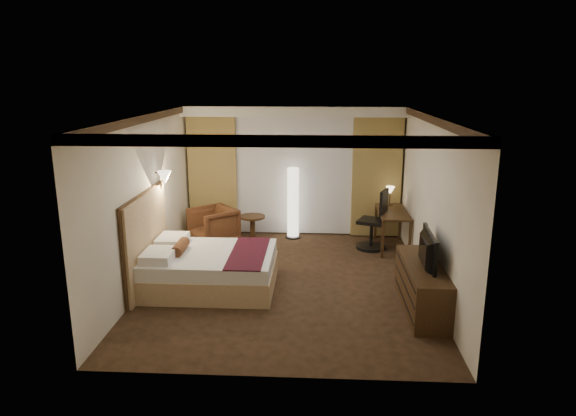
# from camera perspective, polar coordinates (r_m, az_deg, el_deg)

# --- Properties ---
(floor) EXTENTS (4.50, 5.50, 0.01)m
(floor) POSITION_cam_1_polar(r_m,az_deg,el_deg) (8.50, -0.15, -8.21)
(floor) COLOR black
(floor) RESTS_ON ground
(ceiling) EXTENTS (4.50, 5.50, 0.01)m
(ceiling) POSITION_cam_1_polar(r_m,az_deg,el_deg) (7.87, -0.16, 10.26)
(ceiling) COLOR white
(ceiling) RESTS_ON back_wall
(back_wall) EXTENTS (4.50, 0.02, 2.70)m
(back_wall) POSITION_cam_1_polar(r_m,az_deg,el_deg) (10.76, 0.70, 4.14)
(back_wall) COLOR beige
(back_wall) RESTS_ON floor
(left_wall) EXTENTS (0.02, 5.50, 2.70)m
(left_wall) POSITION_cam_1_polar(r_m,az_deg,el_deg) (8.51, -15.47, 0.84)
(left_wall) COLOR beige
(left_wall) RESTS_ON floor
(right_wall) EXTENTS (0.02, 5.50, 2.70)m
(right_wall) POSITION_cam_1_polar(r_m,az_deg,el_deg) (8.26, 15.62, 0.44)
(right_wall) COLOR beige
(right_wall) RESTS_ON floor
(crown_molding) EXTENTS (4.50, 5.50, 0.12)m
(crown_molding) POSITION_cam_1_polar(r_m,az_deg,el_deg) (7.87, -0.16, 9.83)
(crown_molding) COLOR black
(crown_molding) RESTS_ON ceiling
(soffit) EXTENTS (4.50, 0.50, 0.20)m
(soffit) POSITION_cam_1_polar(r_m,az_deg,el_deg) (10.36, 0.66, 10.71)
(soffit) COLOR white
(soffit) RESTS_ON ceiling
(curtain_sheer) EXTENTS (2.48, 0.04, 2.45)m
(curtain_sheer) POSITION_cam_1_polar(r_m,az_deg,el_deg) (10.70, 0.68, 3.54)
(curtain_sheer) COLOR silver
(curtain_sheer) RESTS_ON back_wall
(curtain_left_drape) EXTENTS (1.00, 0.14, 2.45)m
(curtain_left_drape) POSITION_cam_1_polar(r_m,az_deg,el_deg) (10.85, -8.36, 3.54)
(curtain_left_drape) COLOR #A58B4B
(curtain_left_drape) RESTS_ON back_wall
(curtain_right_drape) EXTENTS (1.00, 0.14, 2.45)m
(curtain_right_drape) POSITION_cam_1_polar(r_m,az_deg,el_deg) (10.71, 9.80, 3.33)
(curtain_right_drape) COLOR #A58B4B
(curtain_right_drape) RESTS_ON back_wall
(wall_sconce) EXTENTS (0.24, 0.24, 0.24)m
(wall_sconce) POSITION_cam_1_polar(r_m,az_deg,el_deg) (8.89, -13.55, 3.32)
(wall_sconce) COLOR white
(wall_sconce) RESTS_ON left_wall
(bed) EXTENTS (2.01, 1.57, 0.59)m
(bed) POSITION_cam_1_polar(r_m,az_deg,el_deg) (8.30, -8.52, -6.76)
(bed) COLOR white
(bed) RESTS_ON floor
(headboard) EXTENTS (0.12, 1.87, 1.50)m
(headboard) POSITION_cam_1_polar(r_m,az_deg,el_deg) (8.41, -15.43, -3.55)
(headboard) COLOR tan
(headboard) RESTS_ON floor
(armchair) EXTENTS (1.08, 1.09, 0.82)m
(armchair) POSITION_cam_1_polar(r_m,az_deg,el_deg) (10.35, -8.32, -1.79)
(armchair) COLOR #472E15
(armchair) RESTS_ON floor
(side_table) EXTENTS (0.51, 0.51, 0.56)m
(side_table) POSITION_cam_1_polar(r_m,az_deg,el_deg) (10.37, -3.94, -2.37)
(side_table) COLOR black
(side_table) RESTS_ON floor
(floor_lamp) EXTENTS (0.31, 0.31, 1.49)m
(floor_lamp) POSITION_cam_1_polar(r_m,az_deg,el_deg) (10.54, 0.56, 0.56)
(floor_lamp) COLOR white
(floor_lamp) RESTS_ON floor
(desk) EXTENTS (0.55, 1.27, 0.75)m
(desk) POSITION_cam_1_polar(r_m,az_deg,el_deg) (10.20, 11.47, -2.37)
(desk) COLOR black
(desk) RESTS_ON floor
(desk_lamp) EXTENTS (0.18, 0.18, 0.34)m
(desk_lamp) POSITION_cam_1_polar(r_m,az_deg,el_deg) (10.52, 11.26, 1.23)
(desk_lamp) COLOR #FFD899
(desk_lamp) RESTS_ON desk
(office_chair) EXTENTS (0.75, 0.75, 1.20)m
(office_chair) POSITION_cam_1_polar(r_m,az_deg,el_deg) (10.04, 9.31, -1.21)
(office_chair) COLOR black
(office_chair) RESTS_ON floor
(dresser) EXTENTS (0.50, 1.75, 0.68)m
(dresser) POSITION_cam_1_polar(r_m,az_deg,el_deg) (7.70, 14.65, -8.45)
(dresser) COLOR black
(dresser) RESTS_ON floor
(television) EXTENTS (0.60, 1.00, 0.13)m
(television) POSITION_cam_1_polar(r_m,az_deg,el_deg) (7.48, 14.72, -4.06)
(television) COLOR black
(television) RESTS_ON dresser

